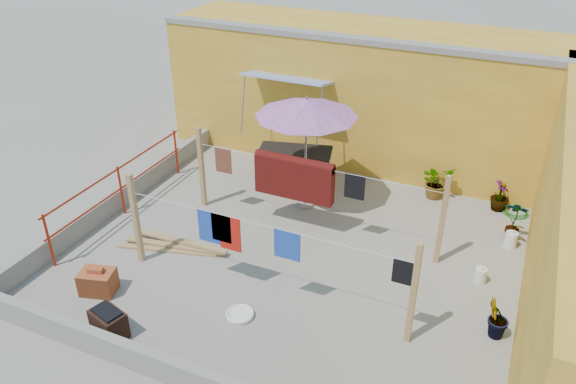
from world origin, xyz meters
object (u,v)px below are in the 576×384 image
object	(u,v)px
outdoor_table	(295,154)
green_hose	(516,212)
brick_stack	(98,281)
brazier	(109,323)
water_jug_a	(511,240)
white_basin	(240,314)
plant_back_a	(437,181)
patio_umbrella	(307,108)
water_jug_b	(480,275)

from	to	relation	value
outdoor_table	green_hose	world-z (taller)	outdoor_table
brick_stack	brazier	xyz separation A→B (m)	(0.87, -0.76, 0.02)
green_hose	water_jug_a	bearing A→B (deg)	-90.00
water_jug_a	green_hose	distance (m)	1.35
white_basin	plant_back_a	bearing A→B (deg)	68.13
green_hose	outdoor_table	bearing A→B (deg)	-172.97
patio_umbrella	outdoor_table	xyz separation A→B (m)	(-0.66, 0.95, -1.54)
brick_stack	plant_back_a	distance (m)	7.28
patio_umbrella	outdoor_table	size ratio (longest dim) A/B	1.38
white_basin	plant_back_a	size ratio (longest dim) A/B	0.60
plant_back_a	white_basin	bearing A→B (deg)	-111.87
white_basin	water_jug_a	xyz separation A→B (m)	(3.80, 3.86, 0.12)
water_jug_b	plant_back_a	size ratio (longest dim) A/B	0.43
brazier	green_hose	xyz separation A→B (m)	(5.44, 6.40, -0.20)
brazier	plant_back_a	size ratio (longest dim) A/B	0.81
patio_umbrella	green_hose	bearing A→B (deg)	20.29
patio_umbrella	outdoor_table	world-z (taller)	patio_umbrella
patio_umbrella	white_basin	distance (m)	4.28
water_jug_b	brick_stack	bearing A→B (deg)	-153.53
water_jug_b	plant_back_a	world-z (taller)	plant_back_a
patio_umbrella	brazier	xyz separation A→B (m)	(-1.24, -4.85, -2.00)
brick_stack	brazier	bearing A→B (deg)	-41.03
outdoor_table	green_hose	xyz separation A→B (m)	(4.85, 0.60, -0.67)
outdoor_table	water_jug_b	world-z (taller)	outdoor_table
water_jug_a	green_hose	bearing A→B (deg)	90.00
outdoor_table	plant_back_a	world-z (taller)	outdoor_table
brick_stack	white_basin	xyz separation A→B (m)	(2.50, 0.44, -0.17)
white_basin	green_hose	world-z (taller)	white_basin
plant_back_a	brick_stack	bearing A→B (deg)	-129.12
white_basin	green_hose	distance (m)	6.44
green_hose	plant_back_a	distance (m)	1.75
outdoor_table	brazier	world-z (taller)	outdoor_table
outdoor_table	water_jug_b	distance (m)	4.97
green_hose	plant_back_a	bearing A→B (deg)	180.00
brick_stack	green_hose	world-z (taller)	brick_stack
brazier	water_jug_b	distance (m)	6.27
brazier	water_jug_a	world-z (taller)	brazier
brazier	white_basin	world-z (taller)	brazier
patio_umbrella	green_hose	size ratio (longest dim) A/B	4.67
brick_stack	water_jug_a	size ratio (longest dim) A/B	1.83
brick_stack	green_hose	distance (m)	8.46
brazier	water_jug_a	size ratio (longest dim) A/B	1.72
white_basin	patio_umbrella	bearing A→B (deg)	96.09
white_basin	green_hose	size ratio (longest dim) A/B	0.87
brick_stack	water_jug_b	bearing A→B (deg)	26.47
green_hose	plant_back_a	xyz separation A→B (m)	(-1.71, 0.00, 0.35)
water_jug_b	patio_umbrella	bearing A→B (deg)	163.30
water_jug_a	green_hose	xyz separation A→B (m)	(0.00, 1.34, -0.12)
white_basin	water_jug_b	bearing A→B (deg)	36.25
brazier	white_basin	xyz separation A→B (m)	(1.63, 1.20, -0.20)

